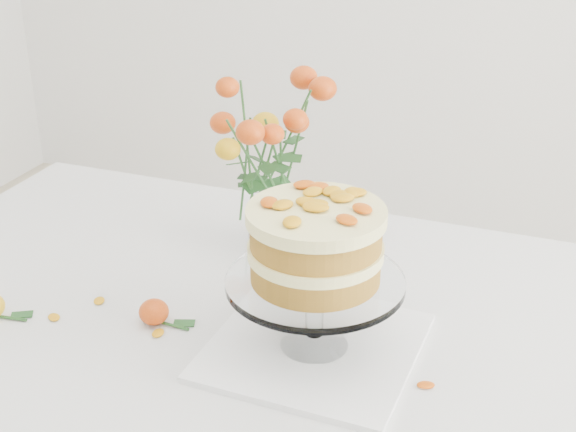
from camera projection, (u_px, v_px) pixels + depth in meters
name	position (u px, v px, depth m)	size (l,w,h in m)	color
table	(254.00, 358.00, 1.34)	(1.43, 0.93, 0.76)	tan
napkin	(314.00, 347.00, 1.22)	(0.30, 0.30, 0.01)	white
cake_stand	(316.00, 252.00, 1.15)	(0.26, 0.26, 0.24)	white
rose_vase	(266.00, 145.00, 1.44)	(0.29, 0.29, 0.35)	white
loose_rose_far	(154.00, 312.00, 1.28)	(0.09, 0.05, 0.04)	#BF3809
stray_petal_a	(158.00, 333.00, 1.25)	(0.03, 0.02, 0.00)	orange
stray_petal_b	(204.00, 361.00, 1.19)	(0.03, 0.02, 0.00)	orange
stray_petal_c	(217.00, 382.00, 1.14)	(0.03, 0.02, 0.00)	orange
stray_petal_d	(99.00, 301.00, 1.34)	(0.03, 0.02, 0.00)	orange
stray_petal_e	(54.00, 317.00, 1.30)	(0.03, 0.02, 0.00)	orange
stray_petal_f	(426.00, 385.00, 1.14)	(0.03, 0.02, 0.00)	orange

